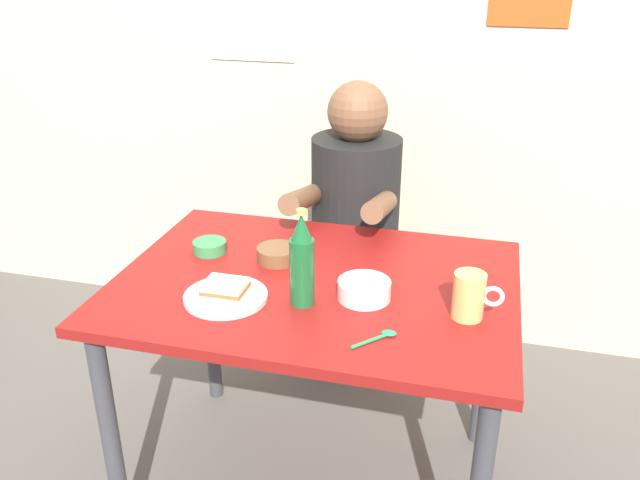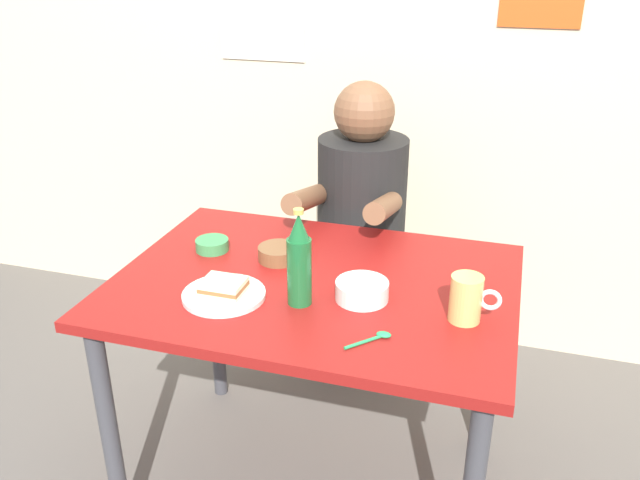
{
  "view_description": "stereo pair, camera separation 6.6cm",
  "coord_description": "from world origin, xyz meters",
  "px_view_note": "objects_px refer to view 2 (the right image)",
  "views": [
    {
      "loc": [
        0.42,
        -1.56,
        1.6
      ],
      "look_at": [
        0.0,
        0.05,
        0.84
      ],
      "focal_mm": 36.96,
      "sensor_mm": 36.0,
      "label": 1
    },
    {
      "loc": [
        0.49,
        -1.54,
        1.6
      ],
      "look_at": [
        0.0,
        0.05,
        0.84
      ],
      "focal_mm": 36.96,
      "sensor_mm": 36.0,
      "label": 2
    }
  ],
  "objects_px": {
    "rice_bowl_white": "(362,290)",
    "stool": "(359,295)",
    "sandwich": "(223,287)",
    "person_seated": "(361,195)",
    "beer_mug": "(467,299)",
    "dining_table": "(315,309)",
    "plate_orange": "(224,295)",
    "beer_bottle": "(299,262)"
  },
  "relations": [
    {
      "from": "sandwich",
      "to": "person_seated",
      "type": "bearing_deg",
      "value": 76.93
    },
    {
      "from": "dining_table",
      "to": "sandwich",
      "type": "relative_size",
      "value": 10.0
    },
    {
      "from": "plate_orange",
      "to": "beer_bottle",
      "type": "xyz_separation_m",
      "value": [
        0.2,
        0.03,
        0.11
      ]
    },
    {
      "from": "person_seated",
      "to": "plate_orange",
      "type": "distance_m",
      "value": 0.8
    },
    {
      "from": "rice_bowl_white",
      "to": "beer_mug",
      "type": "bearing_deg",
      "value": -5.77
    },
    {
      "from": "beer_bottle",
      "to": "rice_bowl_white",
      "type": "height_order",
      "value": "beer_bottle"
    },
    {
      "from": "stool",
      "to": "sandwich",
      "type": "xyz_separation_m",
      "value": [
        -0.18,
        -0.79,
        0.42
      ]
    },
    {
      "from": "beer_bottle",
      "to": "rice_bowl_white",
      "type": "distance_m",
      "value": 0.19
    },
    {
      "from": "stool",
      "to": "rice_bowl_white",
      "type": "height_order",
      "value": "rice_bowl_white"
    },
    {
      "from": "dining_table",
      "to": "stool",
      "type": "bearing_deg",
      "value": 91.7
    },
    {
      "from": "person_seated",
      "to": "beer_mug",
      "type": "relative_size",
      "value": 5.71
    },
    {
      "from": "person_seated",
      "to": "sandwich",
      "type": "height_order",
      "value": "person_seated"
    },
    {
      "from": "sandwich",
      "to": "beer_mug",
      "type": "xyz_separation_m",
      "value": [
        0.62,
        0.07,
        0.03
      ]
    },
    {
      "from": "sandwich",
      "to": "rice_bowl_white",
      "type": "distance_m",
      "value": 0.36
    },
    {
      "from": "dining_table",
      "to": "person_seated",
      "type": "bearing_deg",
      "value": 91.73
    },
    {
      "from": "stool",
      "to": "rice_bowl_white",
      "type": "relative_size",
      "value": 3.21
    },
    {
      "from": "rice_bowl_white",
      "to": "dining_table",
      "type": "bearing_deg",
      "value": 156.54
    },
    {
      "from": "plate_orange",
      "to": "sandwich",
      "type": "relative_size",
      "value": 2.0
    },
    {
      "from": "person_seated",
      "to": "sandwich",
      "type": "distance_m",
      "value": 0.8
    },
    {
      "from": "person_seated",
      "to": "sandwich",
      "type": "xyz_separation_m",
      "value": [
        -0.18,
        -0.78,
        0.01
      ]
    },
    {
      "from": "dining_table",
      "to": "sandwich",
      "type": "height_order",
      "value": "sandwich"
    },
    {
      "from": "beer_bottle",
      "to": "rice_bowl_white",
      "type": "relative_size",
      "value": 1.87
    },
    {
      "from": "person_seated",
      "to": "rice_bowl_white",
      "type": "xyz_separation_m",
      "value": [
        0.17,
        -0.68,
        0.0
      ]
    },
    {
      "from": "beer_mug",
      "to": "rice_bowl_white",
      "type": "distance_m",
      "value": 0.27
    },
    {
      "from": "person_seated",
      "to": "rice_bowl_white",
      "type": "distance_m",
      "value": 0.7
    },
    {
      "from": "rice_bowl_white",
      "to": "person_seated",
      "type": "bearing_deg",
      "value": 103.85
    },
    {
      "from": "person_seated",
      "to": "plate_orange",
      "type": "xyz_separation_m",
      "value": [
        -0.18,
        -0.78,
        -0.02
      ]
    },
    {
      "from": "rice_bowl_white",
      "to": "plate_orange",
      "type": "bearing_deg",
      "value": -164.42
    },
    {
      "from": "person_seated",
      "to": "stool",
      "type": "bearing_deg",
      "value": 90.0
    },
    {
      "from": "sandwich",
      "to": "beer_mug",
      "type": "distance_m",
      "value": 0.62
    },
    {
      "from": "sandwich",
      "to": "beer_bottle",
      "type": "bearing_deg",
      "value": 9.19
    },
    {
      "from": "plate_orange",
      "to": "beer_mug",
      "type": "distance_m",
      "value": 0.63
    },
    {
      "from": "sandwich",
      "to": "beer_bottle",
      "type": "height_order",
      "value": "beer_bottle"
    },
    {
      "from": "rice_bowl_white",
      "to": "stool",
      "type": "bearing_deg",
      "value": 103.63
    },
    {
      "from": "stool",
      "to": "beer_bottle",
      "type": "relative_size",
      "value": 1.72
    },
    {
      "from": "person_seated",
      "to": "beer_mug",
      "type": "height_order",
      "value": "person_seated"
    },
    {
      "from": "dining_table",
      "to": "plate_orange",
      "type": "bearing_deg",
      "value": -140.91
    },
    {
      "from": "person_seated",
      "to": "plate_orange",
      "type": "relative_size",
      "value": 3.27
    },
    {
      "from": "stool",
      "to": "beer_mug",
      "type": "height_order",
      "value": "beer_mug"
    },
    {
      "from": "beer_mug",
      "to": "sandwich",
      "type": "bearing_deg",
      "value": -173.52
    },
    {
      "from": "sandwich",
      "to": "plate_orange",
      "type": "bearing_deg",
      "value": 0.0
    },
    {
      "from": "dining_table",
      "to": "plate_orange",
      "type": "height_order",
      "value": "plate_orange"
    }
  ]
}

